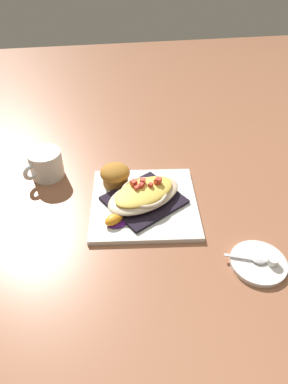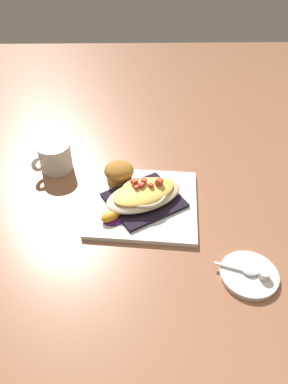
{
  "view_description": "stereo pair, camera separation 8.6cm",
  "coord_description": "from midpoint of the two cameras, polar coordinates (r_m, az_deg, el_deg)",
  "views": [
    {
      "loc": [
        0.1,
        0.65,
        0.6
      ],
      "look_at": [
        0.0,
        0.0,
        0.04
      ],
      "focal_mm": 32.58,
      "sensor_mm": 36.0,
      "label": 1
    },
    {
      "loc": [
        0.01,
        0.66,
        0.6
      ],
      "look_at": [
        0.0,
        0.0,
        0.04
      ],
      "focal_mm": 32.58,
      "sensor_mm": 36.0,
      "label": 2
    }
  ],
  "objects": [
    {
      "name": "orange_garnish",
      "position": [
        0.82,
        -2.46,
        -4.27
      ],
      "size": [
        0.06,
        0.05,
        0.02
      ],
      "color": "#491767",
      "rests_on": "square_plate"
    },
    {
      "name": "creamer_saucer",
      "position": [
        0.78,
        19.94,
        -12.76
      ],
      "size": [
        0.12,
        0.12,
        0.01
      ],
      "primitive_type": "cylinder",
      "color": "white",
      "rests_on": "ground_plane"
    },
    {
      "name": "coffee_mug",
      "position": [
        1.01,
        -12.01,
        5.31
      ],
      "size": [
        0.1,
        0.1,
        0.08
      ],
      "color": "white",
      "rests_on": "ground_plane"
    },
    {
      "name": "ground_plane",
      "position": [
        0.89,
        2.77,
        -2.21
      ],
      "size": [
        2.6,
        2.6,
        0.0
      ],
      "primitive_type": "plane",
      "color": "#985E41"
    },
    {
      "name": "folded_napkin",
      "position": [
        0.88,
        2.8,
        -1.42
      ],
      "size": [
        0.23,
        0.22,
        0.01
      ],
      "primitive_type": "cube",
      "rotation": [
        0.0,
        0.0,
        0.53
      ],
      "color": "black",
      "rests_on": "square_plate"
    },
    {
      "name": "square_plate",
      "position": [
        0.88,
        2.78,
        -1.91
      ],
      "size": [
        0.29,
        0.29,
        0.01
      ],
      "primitive_type": "cube",
      "rotation": [
        0.0,
        0.0,
        -0.11
      ],
      "color": "white",
      "rests_on": "ground_plane"
    },
    {
      "name": "creamer_cup_0",
      "position": [
        0.77,
        22.15,
        -12.51
      ],
      "size": [
        0.02,
        0.02,
        0.02
      ],
      "primitive_type": "cylinder",
      "color": "white",
      "rests_on": "creamer_saucer"
    },
    {
      "name": "muffin",
      "position": [
        0.92,
        -1.45,
        3.06
      ],
      "size": [
        0.08,
        0.08,
        0.06
      ],
      "color": "#A46B2D",
      "rests_on": "square_plate"
    },
    {
      "name": "gratin_dish",
      "position": [
        0.86,
        2.85,
        -0.37
      ],
      "size": [
        0.23,
        0.19,
        0.05
      ],
      "color": "beige",
      "rests_on": "folded_napkin"
    },
    {
      "name": "spoon",
      "position": [
        0.77,
        19.62,
        -12.24
      ],
      "size": [
        0.09,
        0.04,
        0.01
      ],
      "color": "silver",
      "rests_on": "creamer_saucer"
    }
  ]
}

